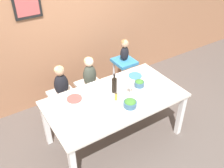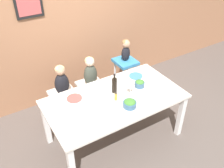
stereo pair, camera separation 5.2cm
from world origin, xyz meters
name	(u,v)px [view 1 (the left image)]	position (x,y,z in m)	size (l,w,h in m)	color
ground_plane	(115,137)	(0.00, 0.00, 0.00)	(14.00, 14.00, 0.00)	#564C47
wall_back	(67,21)	(0.00, 1.36, 1.35)	(10.00, 0.09, 2.70)	#9E6B4C
dining_table	(115,103)	(0.00, 0.00, 0.65)	(1.81, 0.98, 0.74)	silver
chair_far_left	(63,98)	(-0.43, 0.78, 0.40)	(0.39, 0.43, 0.47)	silver
chair_far_center	(90,88)	(0.04, 0.78, 0.40)	(0.39, 0.43, 0.47)	silver
chair_right_highchair	(124,68)	(0.70, 0.78, 0.56)	(0.33, 0.36, 0.72)	silver
person_child_left	(61,81)	(-0.43, 0.78, 0.72)	(0.22, 0.16, 0.49)	black
person_child_center	(89,71)	(0.04, 0.78, 0.72)	(0.22, 0.16, 0.49)	#3D4238
person_baby_right	(125,49)	(0.70, 0.78, 0.93)	(0.15, 0.14, 0.37)	black
wine_bottle	(114,85)	(0.06, 0.12, 0.85)	(0.07, 0.07, 0.28)	black
paper_towel_roll	(101,99)	(-0.24, -0.05, 0.86)	(0.10, 0.10, 0.24)	white
wine_glass_near	(130,86)	(0.23, -0.03, 0.85)	(0.08, 0.08, 0.16)	white
salad_bowl_large	(130,103)	(0.06, -0.24, 0.78)	(0.17, 0.17, 0.10)	#335675
salad_bowl_small	(139,83)	(0.43, 0.04, 0.78)	(0.14, 0.14, 0.10)	#335675
dinner_plate_front_left	(85,125)	(-0.57, -0.24, 0.74)	(0.20, 0.20, 0.01)	silver
dinner_plate_back_left	(74,99)	(-0.46, 0.27, 0.74)	(0.20, 0.20, 0.01)	#D14C47
dinner_plate_back_right	(135,76)	(0.54, 0.28, 0.74)	(0.20, 0.20, 0.01)	teal
dinner_plate_front_right	(157,96)	(0.49, -0.27, 0.74)	(0.20, 0.20, 0.01)	silver
condiment_bottle_hot_sauce	(116,96)	(-0.01, -0.04, 0.79)	(0.04, 0.04, 0.12)	#BC8E33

